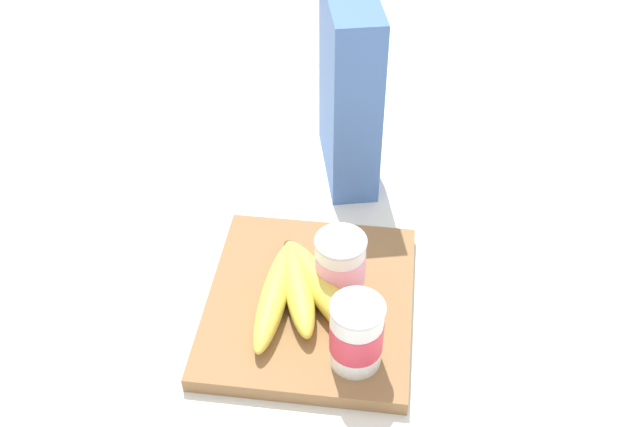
% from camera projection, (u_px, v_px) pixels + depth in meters
% --- Properties ---
extents(ground_plane, '(2.40, 2.40, 0.00)m').
position_uv_depth(ground_plane, '(310.00, 309.00, 0.94)').
color(ground_plane, white).
extents(cutting_board, '(0.29, 0.26, 0.02)m').
position_uv_depth(cutting_board, '(310.00, 303.00, 0.93)').
color(cutting_board, olive).
rests_on(cutting_board, ground_plane).
extents(cereal_box, '(0.19, 0.11, 0.29)m').
position_uv_depth(cereal_box, '(349.00, 89.00, 1.06)').
color(cereal_box, '#4770B7').
rests_on(cereal_box, ground_plane).
extents(yogurt_cup_front, '(0.06, 0.06, 0.08)m').
position_uv_depth(yogurt_cup_front, '(340.00, 265.00, 0.91)').
color(yogurt_cup_front, white).
rests_on(yogurt_cup_front, cutting_board).
extents(yogurt_cup_back, '(0.06, 0.06, 0.09)m').
position_uv_depth(yogurt_cup_back, '(356.00, 334.00, 0.82)').
color(yogurt_cup_back, white).
rests_on(yogurt_cup_back, cutting_board).
extents(banana_bunch, '(0.19, 0.15, 0.04)m').
position_uv_depth(banana_bunch, '(300.00, 290.00, 0.91)').
color(banana_bunch, '#E5D249').
rests_on(banana_bunch, cutting_board).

